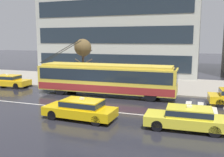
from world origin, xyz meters
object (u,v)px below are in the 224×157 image
at_px(taxi_oncoming_near, 81,108).
at_px(pedestrian_approaching_curb, 139,74).
at_px(taxi_queued_behind_bus, 9,80).
at_px(street_tree_bare, 83,48).
at_px(taxi_oncoming_far, 187,117).
at_px(pedestrian_at_shelter, 121,71).
at_px(trolleybus, 106,78).

xyz_separation_m(taxi_oncoming_near, pedestrian_approaching_curb, (1.44, 9.87, 0.94)).
height_order(taxi_queued_behind_bus, street_tree_bare, street_tree_bare).
height_order(taxi_oncoming_far, pedestrian_at_shelter, pedestrian_at_shelter).
bearing_deg(pedestrian_approaching_curb, street_tree_bare, 165.62).
bearing_deg(taxi_oncoming_near, pedestrian_at_shelter, 92.98).
xyz_separation_m(taxi_queued_behind_bus, pedestrian_at_shelter, (11.53, 2.73, 1.12)).
bearing_deg(pedestrian_at_shelter, taxi_oncoming_near, -87.02).
height_order(taxi_oncoming_near, taxi_oncoming_far, same).
bearing_deg(pedestrian_at_shelter, taxi_queued_behind_bus, -166.69).
relative_size(taxi_oncoming_far, pedestrian_at_shelter, 2.21).
bearing_deg(pedestrian_at_shelter, trolleybus, -97.87).
height_order(taxi_oncoming_near, pedestrian_approaching_curb, pedestrian_approaching_curb).
bearing_deg(pedestrian_at_shelter, pedestrian_approaching_curb, -4.60).
bearing_deg(taxi_oncoming_near, trolleybus, 97.72).
xyz_separation_m(taxi_oncoming_near, taxi_queued_behind_bus, (-12.05, 7.30, -0.00)).
relative_size(trolleybus, taxi_oncoming_far, 2.82).
bearing_deg(taxi_queued_behind_bus, taxi_oncoming_far, -20.77).
xyz_separation_m(trolleybus, pedestrian_at_shelter, (0.42, 3.06, 0.28)).
bearing_deg(taxi_oncoming_far, trolleybus, 137.73).
height_order(taxi_oncoming_far, pedestrian_approaching_curb, pedestrian_approaching_curb).
xyz_separation_m(taxi_queued_behind_bus, street_tree_bare, (6.61, 4.34, 3.32)).
height_order(trolleybus, taxi_queued_behind_bus, trolleybus).
xyz_separation_m(pedestrian_at_shelter, street_tree_bare, (-4.92, 1.61, 2.19)).
relative_size(taxi_queued_behind_bus, pedestrian_at_shelter, 2.14).
relative_size(trolleybus, pedestrian_at_shelter, 6.22).
bearing_deg(street_tree_bare, trolleybus, -46.04).
distance_m(taxi_oncoming_near, pedestrian_at_shelter, 10.10).
height_order(taxi_queued_behind_bus, pedestrian_at_shelter, pedestrian_at_shelter).
bearing_deg(pedestrian_approaching_curb, pedestrian_at_shelter, 175.40).
height_order(pedestrian_approaching_curb, street_tree_bare, street_tree_bare).
bearing_deg(trolleybus, taxi_oncoming_near, -82.28).
xyz_separation_m(taxi_oncoming_far, taxi_queued_behind_bus, (-18.43, 6.99, -0.00)).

